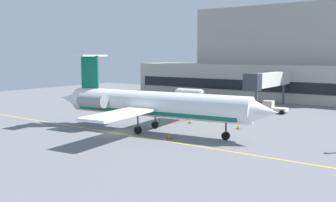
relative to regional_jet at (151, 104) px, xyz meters
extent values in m
cube|color=slate|center=(-2.95, -3.20, -3.40)|extent=(120.00, 120.00, 0.10)
cube|color=yellow|center=(-2.95, -3.18, -3.35)|extent=(108.00, 0.24, 0.01)
cube|color=red|center=(-1.05, 9.80, -3.35)|extent=(0.30, 8.00, 0.01)
cube|color=#ADA89E|center=(4.68, 42.54, 0.25)|extent=(73.99, 11.47, 7.20)
cube|color=#9F9A91|center=(0.16, 45.40, 10.03)|extent=(38.17, 8.03, 12.35)
cube|color=black|center=(4.68, 36.75, -0.30)|extent=(71.03, 0.12, 2.13)
cube|color=silver|center=(3.86, 29.23, 1.61)|extent=(1.40, 15.14, 2.40)
cube|color=#2D333D|center=(3.86, 20.76, 1.61)|extent=(2.40, 2.00, 2.64)
cylinder|color=#4C4C51|center=(3.86, 35.30, -1.47)|extent=(0.44, 0.44, 3.76)
cylinder|color=#4C4C51|center=(3.86, 22.46, -1.47)|extent=(0.44, 0.44, 3.76)
cylinder|color=white|center=(0.51, 0.06, 0.03)|extent=(23.72, 5.76, 3.03)
cube|color=#0C664C|center=(0.51, 0.06, -0.80)|extent=(21.35, 5.18, 0.55)
cone|color=white|center=(13.24, 1.56, 0.03)|extent=(3.66, 3.34, 2.97)
cone|color=white|center=(-12.53, -1.47, 0.03)|extent=(4.21, 3.02, 2.58)
cube|color=white|center=(-1.01, 6.14, -0.42)|extent=(4.57, 9.74, 0.28)
cube|color=white|center=(0.45, -6.20, -0.42)|extent=(4.57, 9.74, 0.28)
cylinder|color=gray|center=(-7.25, 1.55, 0.26)|extent=(3.81, 2.08, 1.67)
cylinder|color=gray|center=(-6.69, -3.19, 0.26)|extent=(3.81, 2.08, 1.67)
cube|color=#0C664C|center=(-9.30, -1.10, 3.66)|extent=(2.74, 0.56, 4.22)
cube|color=white|center=(-9.30, -1.10, 5.76)|extent=(2.67, 5.06, 0.20)
cylinder|color=#3F3F44|center=(9.39, 1.11, -1.97)|extent=(0.20, 0.20, 1.42)
cylinder|color=black|center=(9.39, 1.11, -2.90)|extent=(0.93, 0.45, 0.90)
cylinder|color=#3F3F44|center=(-0.89, 1.88, -1.97)|extent=(0.20, 0.20, 1.42)
cylinder|color=black|center=(-0.89, 1.88, -2.90)|extent=(0.93, 0.45, 0.90)
cylinder|color=#3F3F44|center=(-0.43, -2.03, -1.97)|extent=(0.20, 0.20, 1.42)
cylinder|color=black|center=(-0.43, -2.03, -2.90)|extent=(0.93, 0.45, 0.90)
cube|color=silver|center=(6.74, 23.16, -2.73)|extent=(3.92, 2.07, 0.54)
cube|color=#B8B1A9|center=(5.68, 23.09, -1.94)|extent=(1.63, 1.72, 1.04)
cylinder|color=black|center=(5.48, 22.17, -3.00)|extent=(0.72, 0.33, 0.70)
cylinder|color=black|center=(5.35, 23.96, -3.00)|extent=(0.72, 0.33, 0.70)
cylinder|color=black|center=(8.14, 22.36, -3.00)|extent=(0.72, 0.33, 0.70)
cylinder|color=black|center=(8.01, 24.15, -3.00)|extent=(0.72, 0.33, 0.70)
cube|color=silver|center=(-19.47, 17.76, -2.70)|extent=(4.05, 3.46, 0.60)
cube|color=#B8B1A9|center=(-18.61, 17.21, -1.94)|extent=(2.10, 2.15, 0.91)
cylinder|color=black|center=(-17.92, 17.84, -3.00)|extent=(0.74, 0.61, 0.70)
cylinder|color=black|center=(-18.87, 16.32, -3.00)|extent=(0.74, 0.61, 0.70)
cylinder|color=black|center=(-20.08, 19.20, -3.00)|extent=(0.74, 0.61, 0.70)
cylinder|color=black|center=(-21.03, 17.68, -3.00)|extent=(0.74, 0.61, 0.70)
cylinder|color=white|center=(-13.74, 30.14, -1.99)|extent=(5.19, 2.25, 2.01)
sphere|color=white|center=(-11.19, 30.26, -1.99)|extent=(1.97, 1.97, 1.97)
sphere|color=white|center=(-16.29, 30.03, -1.99)|extent=(1.97, 1.97, 1.97)
cube|color=#59595B|center=(-15.27, 30.14, -3.17)|extent=(0.60, 1.81, 0.35)
cube|color=#59595B|center=(-12.21, 30.14, -3.17)|extent=(0.60, 1.81, 0.35)
cone|color=orange|center=(7.79, 7.60, -3.07)|extent=(0.36, 0.36, 0.55)
cube|color=black|center=(7.79, 7.60, -3.33)|extent=(0.47, 0.47, 0.04)
cone|color=orange|center=(4.04, -1.94, -3.07)|extent=(0.36, 0.36, 0.55)
cube|color=black|center=(4.04, -1.94, -3.33)|extent=(0.47, 0.47, 0.04)
cone|color=orange|center=(0.64, 7.63, -3.07)|extent=(0.36, 0.36, 0.55)
cube|color=black|center=(0.64, 7.63, -3.33)|extent=(0.47, 0.47, 0.04)
camera|label=1|loc=(28.18, -35.83, 5.83)|focal=41.08mm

